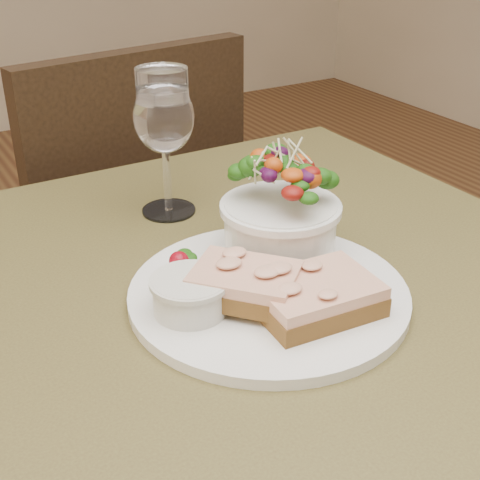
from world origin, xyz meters
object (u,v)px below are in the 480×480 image
chair_far (114,318)px  dinner_plate (268,294)px  cafe_table (243,365)px  ramekin (190,293)px  salad_bowl (281,205)px  wine_glass (164,121)px  sandwich_front (316,296)px  sandwich_back (245,283)px

chair_far → dinner_plate: (-0.06, -0.70, 0.46)m
cafe_table → ramekin: bearing=-162.1°
ramekin → salad_bowl: bearing=21.3°
ramekin → salad_bowl: (0.14, 0.05, 0.04)m
dinner_plate → wine_glass: 0.27m
chair_far → cafe_table: bearing=75.8°
dinner_plate → sandwich_front: sandwich_front is taller
cafe_table → wine_glass: wine_glass is taller
chair_far → wine_glass: bearing=74.8°
sandwich_back → wine_glass: size_ratio=0.73×
dinner_plate → wine_glass: bearing=89.8°
dinner_plate → chair_far: bearing=85.4°
cafe_table → wine_glass: size_ratio=4.57×
sandwich_back → wine_glass: 0.27m
cafe_table → ramekin: ramekin is taller
salad_bowl → chair_far: bearing=89.7°
sandwich_back → ramekin: sandwich_back is taller
wine_glass → salad_bowl: bearing=-74.2°
sandwich_front → salad_bowl: size_ratio=0.96×
chair_far → ramekin: 0.86m
chair_far → sandwich_front: chair_far is taller
dinner_plate → salad_bowl: (0.05, 0.06, 0.07)m
cafe_table → ramekin: (-0.07, -0.02, 0.13)m
sandwich_front → salad_bowl: (0.03, 0.12, 0.04)m
dinner_plate → salad_bowl: 0.10m
cafe_table → dinner_plate: dinner_plate is taller
sandwich_back → sandwich_front: bearing=7.7°
dinner_plate → salad_bowl: size_ratio=2.28×
sandwich_front → sandwich_back: sandwich_back is taller
sandwich_back → chair_far: bearing=131.5°
cafe_table → sandwich_back: (-0.02, -0.04, 0.14)m
chair_far → dinner_plate: bearing=77.2°
wine_glass → cafe_table: bearing=-93.9°
dinner_plate → cafe_table: bearing=115.6°
chair_far → ramekin: chair_far is taller
dinner_plate → ramekin: bearing=176.6°
wine_glass → dinner_plate: bearing=-90.2°
sandwich_front → sandwich_back: size_ratio=0.96×
sandwich_front → ramekin: bearing=154.1°
salad_bowl → sandwich_back: bearing=-141.4°
dinner_plate → sandwich_front: 0.06m
ramekin → salad_bowl: size_ratio=0.57×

